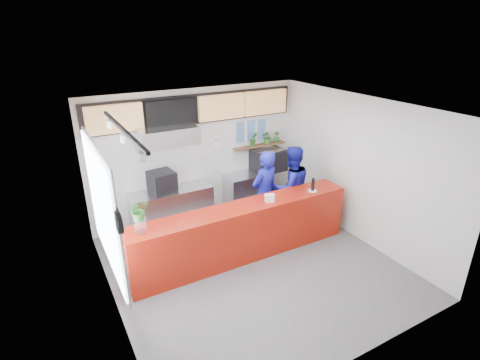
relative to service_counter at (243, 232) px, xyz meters
name	(u,v)px	position (x,y,z in m)	size (l,w,h in m)	color
floor	(253,266)	(0.00, -0.40, -0.55)	(5.00, 5.00, 0.00)	slate
ceiling	(256,109)	(0.00, -0.40, 2.45)	(5.00, 5.00, 0.00)	silver
wall_back	(198,154)	(0.00, 2.10, 0.95)	(5.00, 5.00, 0.00)	white
wall_left	(107,230)	(-2.50, -0.40, 0.95)	(5.00, 5.00, 0.00)	white
wall_right	(359,170)	(2.50, -0.40, 0.95)	(5.00, 5.00, 0.00)	white
service_counter	(243,232)	(0.00, 0.00, 0.00)	(4.50, 0.60, 1.10)	#A31A0B
cream_band	(196,106)	(0.00, 2.09, 2.05)	(5.00, 0.02, 0.80)	beige
prep_bench	(172,208)	(-0.80, 1.80, -0.10)	(1.80, 0.60, 0.90)	#B2B5BA
panini_oven	(162,182)	(-0.98, 1.80, 0.58)	(0.51, 0.51, 0.46)	black
extraction_hood	(167,135)	(-0.80, 1.75, 1.60)	(1.20, 0.70, 0.35)	#B2B5BA
hood_lip	(168,145)	(-0.80, 1.75, 1.40)	(1.20, 0.70, 0.08)	#B2B5BA
right_bench	(260,188)	(1.50, 1.80, -0.10)	(1.80, 0.60, 0.90)	#B2B5BA
espresso_machine	(268,160)	(1.74, 1.80, 0.61)	(0.79, 0.57, 0.51)	black
espresso_tray	(269,151)	(1.74, 1.80, 0.83)	(0.69, 0.48, 0.06)	silver
herb_shelf	(260,145)	(1.60, 2.00, 0.95)	(1.40, 0.18, 0.04)	brown
menu_board_far_left	(115,119)	(-1.75, 1.98, 2.00)	(1.10, 0.10, 0.55)	tan
menu_board_mid_left	(172,113)	(-0.59, 1.98, 2.00)	(1.10, 0.10, 0.55)	black
menu_board_mid_right	(222,107)	(0.57, 1.98, 2.00)	(1.10, 0.10, 0.55)	tan
menu_board_far_right	(266,102)	(1.73, 1.98, 2.00)	(1.10, 0.10, 0.55)	tan
soffit	(196,109)	(0.00, 2.06, 2.00)	(4.80, 0.04, 0.65)	black
window_pane	(103,209)	(-2.47, -0.10, 1.15)	(0.04, 2.20, 1.90)	silver
window_frame	(104,208)	(-2.45, -0.10, 1.15)	(0.03, 2.30, 2.00)	#B2B5BA
wall_clock_rim	(119,222)	(-2.46, -1.30, 1.50)	(0.30, 0.30, 0.05)	black
wall_clock_face	(121,222)	(-2.43, -1.30, 1.50)	(0.26, 0.26, 0.02)	white
track_rail	(123,129)	(-2.10, -0.40, 2.39)	(0.05, 2.40, 0.04)	black
dec_plate_a	(204,143)	(0.15, 2.07, 1.20)	(0.24, 0.24, 0.03)	silver
dec_plate_b	(216,146)	(0.45, 2.07, 1.10)	(0.24, 0.24, 0.03)	silver
dec_plate_c	(204,156)	(0.15, 2.07, 0.90)	(0.24, 0.24, 0.03)	silver
dec_plate_d	(218,135)	(0.50, 2.07, 1.35)	(0.24, 0.24, 0.03)	silver
photo_frame_a	(240,127)	(1.10, 2.08, 1.45)	(0.20, 0.02, 0.25)	#598CBF
photo_frame_b	(251,126)	(1.40, 2.08, 1.45)	(0.20, 0.02, 0.25)	#598CBF
photo_frame_c	(262,124)	(1.70, 2.08, 1.45)	(0.20, 0.02, 0.25)	#598CBF
photo_frame_d	(240,138)	(1.10, 2.08, 1.20)	(0.20, 0.02, 0.25)	#598CBF
photo_frame_e	(251,136)	(1.40, 2.08, 1.20)	(0.20, 0.02, 0.25)	#598CBF
photo_frame_f	(261,134)	(1.70, 2.08, 1.20)	(0.20, 0.02, 0.25)	#598CBF
staff_center	(265,194)	(0.84, 0.56, 0.40)	(0.69, 0.45, 1.89)	#161A9A
staff_right	(291,188)	(1.52, 0.55, 0.39)	(0.92, 0.71, 1.88)	#161A9A
herb_b	(254,139)	(1.43, 2.00, 1.14)	(0.19, 0.15, 0.34)	#2E7027
herb_c	(268,137)	(1.83, 2.00, 1.14)	(0.30, 0.26, 0.33)	#2E7027
herb_d	(277,137)	(2.10, 2.00, 1.10)	(0.14, 0.13, 0.26)	#2E7027
glass_vase	(141,225)	(-1.93, -0.01, 0.68)	(0.20, 0.20, 0.25)	white
basil_vase	(139,210)	(-1.93, -0.01, 0.95)	(0.32, 0.28, 0.35)	#2E7027
napkin_holder	(270,198)	(0.53, -0.08, 0.63)	(0.18, 0.11, 0.15)	white
white_plate	(312,191)	(1.58, -0.09, 0.56)	(0.18, 0.18, 0.01)	white
pepper_mill	(313,184)	(1.58, -0.09, 0.70)	(0.07, 0.07, 0.26)	black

